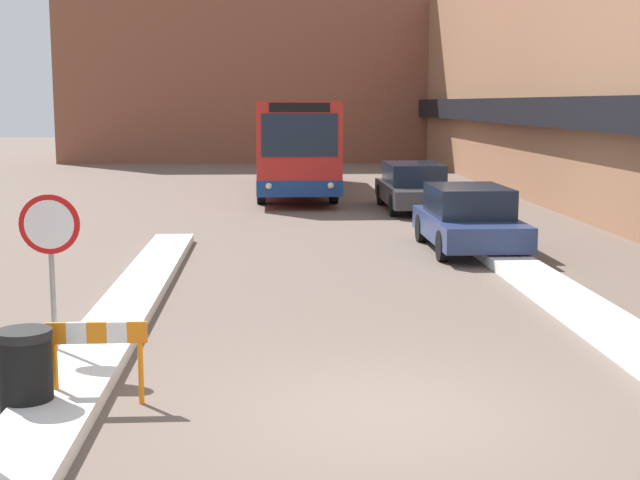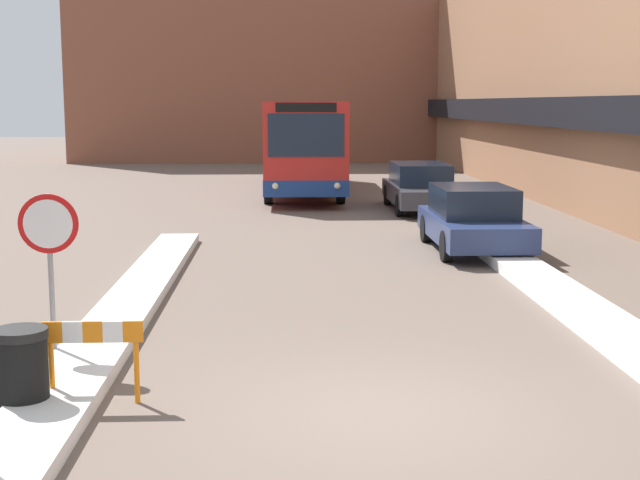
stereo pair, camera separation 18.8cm
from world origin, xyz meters
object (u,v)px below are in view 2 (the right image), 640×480
(city_bus, at_px, (302,144))
(stop_sign, at_px, (49,241))
(parked_car_front, at_px, (473,219))
(parked_car_back, at_px, (420,187))
(trash_bin, at_px, (22,372))
(construction_barricade, at_px, (93,345))

(city_bus, relative_size, stop_sign, 5.53)
(parked_car_front, relative_size, parked_car_back, 0.89)
(parked_car_front, height_order, parked_car_back, same)
(parked_car_front, bearing_deg, city_bus, 104.91)
(trash_bin, distance_m, construction_barricade, 0.80)
(trash_bin, bearing_deg, parked_car_front, 55.85)
(city_bus, xyz_separation_m, trash_bin, (-3.53, -23.91, -1.34))
(parked_car_back, height_order, construction_barricade, parked_car_back)
(parked_car_back, height_order, stop_sign, stop_sign)
(city_bus, bearing_deg, trash_bin, -98.40)
(stop_sign, bearing_deg, construction_barricade, -62.28)
(stop_sign, distance_m, trash_bin, 2.27)
(stop_sign, height_order, trash_bin, stop_sign)
(parked_car_back, bearing_deg, city_bus, 122.32)
(parked_car_back, bearing_deg, construction_barricade, -109.68)
(stop_sign, bearing_deg, city_bus, 80.44)
(parked_car_front, distance_m, construction_barricade, 11.99)
(city_bus, distance_m, trash_bin, 24.21)
(stop_sign, relative_size, trash_bin, 2.31)
(city_bus, xyz_separation_m, construction_barricade, (-2.83, -23.57, -1.16))
(city_bus, bearing_deg, stop_sign, -99.56)
(stop_sign, xyz_separation_m, trash_bin, (0.17, -1.98, -1.10))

